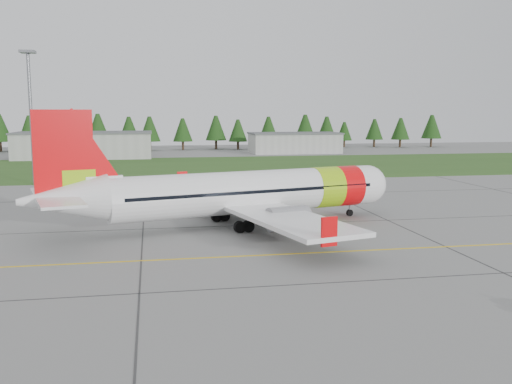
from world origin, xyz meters
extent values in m
plane|color=gray|center=(0.00, 0.00, 0.00)|extent=(320.00, 320.00, 0.00)
cylinder|color=white|center=(-4.46, 20.19, 3.33)|extent=(28.09, 11.05, 4.19)
sphere|color=white|center=(9.06, 23.69, 3.33)|extent=(4.19, 4.19, 4.19)
cone|color=white|center=(-21.62, 15.75, 3.71)|extent=(8.33, 5.94, 4.19)
cube|color=black|center=(9.38, 23.77, 3.71)|extent=(2.36, 3.13, 0.60)
cylinder|color=#9AD20F|center=(3.86, 22.34, 3.33)|extent=(3.77, 4.83, 4.27)
cylinder|color=red|center=(6.36, 22.99, 3.33)|extent=(3.36, 4.73, 4.27)
cube|color=white|center=(-4.98, 20.06, 2.15)|extent=(14.33, 34.76, 0.39)
cube|color=red|center=(-10.29, 36.32, 2.74)|extent=(1.30, 0.51, 2.15)
cube|color=red|center=(-1.74, 3.25, 2.74)|extent=(1.30, 0.51, 2.15)
cylinder|color=gray|center=(-4.90, 26.18, 1.56)|extent=(4.31, 3.15, 2.26)
cylinder|color=gray|center=(-1.94, 14.74, 1.56)|extent=(4.31, 3.15, 2.26)
cube|color=red|center=(-21.41, 15.80, 7.30)|extent=(4.88, 1.61, 8.16)
cube|color=#9AD20F|center=(-20.26, 16.10, 4.94)|extent=(2.82, 1.14, 2.58)
cube|color=white|center=(-22.14, 15.62, 3.97)|extent=(6.42, 12.82, 0.24)
cylinder|color=slate|center=(6.98, 23.15, 0.75)|extent=(0.19, 0.19, 1.50)
cylinder|color=black|center=(6.98, 23.15, 0.37)|extent=(0.78, 0.47, 0.73)
cylinder|color=slate|center=(-6.77, 22.70, 1.02)|extent=(0.24, 0.24, 2.04)
cylinder|color=black|center=(-7.19, 22.59, 0.56)|extent=(1.20, 0.75, 1.12)
cylinder|color=slate|center=(-5.26, 16.88, 1.02)|extent=(0.24, 0.24, 2.04)
cylinder|color=black|center=(-5.68, 16.77, 0.56)|extent=(1.20, 0.75, 1.12)
imported|color=silver|center=(-12.13, 47.73, 2.20)|extent=(1.91, 1.86, 4.39)
cube|color=#30561E|center=(0.00, 82.00, 0.01)|extent=(320.00, 50.00, 0.03)
cube|color=gold|center=(0.00, 8.00, 0.01)|extent=(120.00, 0.25, 0.02)
cube|color=#A8A8A3|center=(-30.00, 110.00, 3.00)|extent=(32.00, 14.00, 6.00)
cube|color=#A8A8A3|center=(25.00, 118.00, 2.60)|extent=(24.00, 12.00, 5.20)
cylinder|color=slate|center=(-32.00, 58.00, 10.00)|extent=(0.50, 0.50, 20.00)
camera|label=1|loc=(-14.09, -34.86, 11.17)|focal=40.00mm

